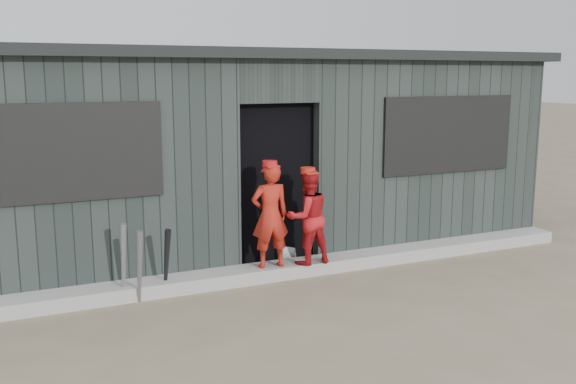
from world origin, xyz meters
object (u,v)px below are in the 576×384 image
dugout (236,151)px  bat_mid (140,267)px  bat_right (166,261)px  bat_left (123,262)px  player_grey_back (284,211)px  player_red_left (270,215)px  player_red_right (308,217)px

dugout → bat_mid: bearing=-132.2°
bat_right → bat_left: bearing=-178.7°
bat_left → player_grey_back: bearing=16.7°
bat_left → bat_mid: bearing=-48.6°
bat_right → player_red_left: 1.28m
bat_mid → dugout: bearing=47.8°
player_grey_back → player_red_left: bearing=31.2°
dugout → player_red_right: bearing=-83.1°
player_red_right → dugout: bearing=-85.9°
player_red_left → player_red_right: bearing=177.4°
player_red_right → bat_right: bearing=-2.6°
bat_mid → bat_right: size_ratio=1.05×
bat_mid → player_grey_back: (1.95, 0.77, 0.25)m
player_red_left → player_red_right: size_ratio=1.09×
player_red_left → bat_mid: bearing=12.3°
bat_mid → player_red_right: 2.01m
player_red_left → player_grey_back: 0.70m
player_grey_back → player_red_right: bearing=71.2°
bat_left → bat_mid: bat_left is taller
player_red_right → dugout: dugout is taller
bat_mid → dugout: size_ratio=0.10×
player_red_left → dugout: bearing=-93.7°
bat_mid → player_red_left: bearing=8.2°
player_red_left → player_grey_back: size_ratio=0.92×
player_grey_back → bat_left: bearing=-5.2°
bat_right → dugout: 2.48m
bat_left → dugout: (1.90, 1.80, 0.86)m
player_grey_back → dugout: (-0.18, 1.17, 0.63)m
bat_mid → player_grey_back: player_grey_back is taller
bat_left → player_red_left: bearing=2.4°
player_red_right → player_red_left: bearing=-9.5°
bat_mid → player_red_right: size_ratio=0.73×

